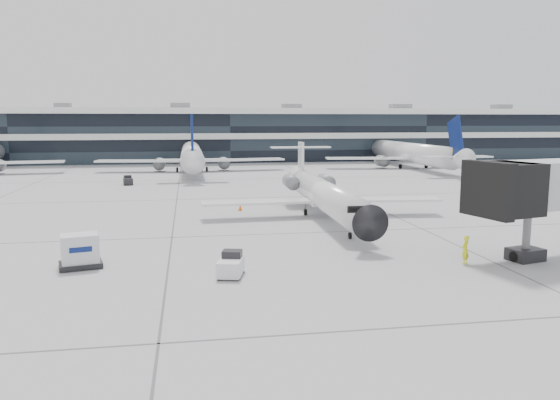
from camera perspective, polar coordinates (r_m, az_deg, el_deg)
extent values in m
plane|color=#98989B|center=(42.89, 2.27, -3.46)|extent=(220.00, 220.00, 0.00)
cube|color=black|center=(123.43, -5.61, 6.57)|extent=(170.00, 22.00, 10.00)
cylinder|color=white|center=(49.04, 4.67, 0.51)|extent=(3.07, 22.09, 2.48)
cone|color=black|center=(37.29, 8.83, -2.05)|extent=(2.55, 2.64, 2.48)
cone|color=white|center=(61.15, 2.10, 2.35)|extent=(2.43, 3.00, 2.35)
cube|color=white|center=(49.08, -2.38, -0.22)|extent=(10.19, 2.82, 0.20)
cube|color=white|center=(51.63, 10.91, 0.07)|extent=(10.28, 3.35, 0.20)
cylinder|color=slate|center=(55.98, 1.15, 1.89)|extent=(1.46, 3.16, 1.38)
cylinder|color=slate|center=(56.68, 4.82, 1.95)|extent=(1.46, 3.16, 1.38)
cube|color=white|center=(60.44, 2.21, 4.12)|extent=(0.32, 2.39, 4.13)
cube|color=white|center=(60.71, 2.15, 5.53)|extent=(6.65, 1.65, 0.15)
cylinder|color=black|center=(41.02, 7.33, -3.71)|extent=(0.18, 0.52, 0.51)
cylinder|color=black|center=(50.81, 2.68, -1.26)|extent=(0.24, 0.59, 0.59)
cylinder|color=black|center=(51.39, 5.70, -1.19)|extent=(0.24, 0.59, 0.59)
cube|color=black|center=(35.77, 22.62, 1.13)|extent=(3.68, 4.16, 3.12)
cylinder|color=slate|center=(37.63, 24.35, -3.46)|extent=(0.49, 0.49, 3.12)
cube|color=black|center=(37.88, 24.25, -5.20)|extent=(2.32, 2.00, 0.78)
imported|color=#F3FC1A|center=(35.49, 18.78, -4.95)|extent=(0.77, 0.73, 1.78)
cube|color=white|center=(31.26, -5.17, -6.96)|extent=(1.78, 2.41, 0.88)
cube|color=black|center=(31.58, -5.03, -5.70)|extent=(1.27, 1.13, 0.49)
cylinder|color=black|center=(32.19, -5.87, -7.12)|extent=(0.28, 0.46, 0.43)
cylinder|color=black|center=(32.01, -3.95, -7.19)|extent=(0.28, 0.46, 0.43)
cylinder|color=black|center=(30.71, -6.42, -7.90)|extent=(0.28, 0.46, 0.43)
cylinder|color=black|center=(30.52, -4.41, -7.97)|extent=(0.28, 0.46, 0.43)
cube|color=black|center=(35.08, -20.11, -6.34)|extent=(2.80, 2.34, 0.30)
cube|color=silver|center=(34.85, -20.19, -4.75)|extent=(2.44, 2.05, 1.69)
cone|color=#FF5E0D|center=(53.38, -4.19, -0.79)|extent=(0.40, 0.40, 0.62)
cube|color=#FF5E0D|center=(53.43, -4.18, -1.10)|extent=(0.47, 0.47, 0.03)
cube|color=black|center=(77.40, -15.59, 1.91)|extent=(1.53, 2.17, 0.81)
cube|color=black|center=(77.80, -15.64, 2.34)|extent=(1.13, 0.99, 0.45)
cylinder|color=black|center=(78.11, -16.00, 1.73)|extent=(0.24, 0.42, 0.40)
cylinder|color=black|center=(78.20, -15.27, 1.77)|extent=(0.24, 0.42, 0.40)
cylinder|color=black|center=(76.68, -15.90, 1.62)|extent=(0.24, 0.42, 0.40)
cylinder|color=black|center=(76.77, -15.17, 1.65)|extent=(0.24, 0.42, 0.40)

